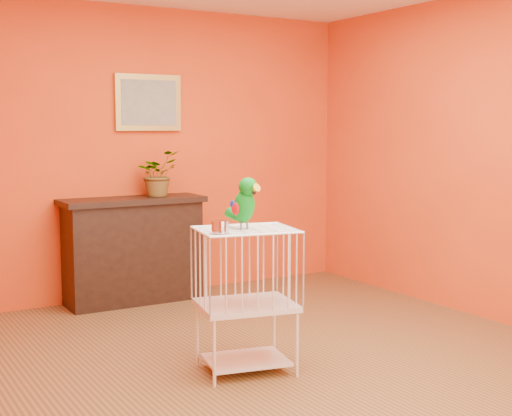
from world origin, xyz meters
TOP-DOWN VIEW (x-y plane):
  - ground at (0.00, 0.00)m, footprint 4.50×4.50m
  - room_shell at (0.00, 0.00)m, footprint 4.50×4.50m
  - console_cabinet at (-0.24, 2.03)m, footprint 1.24×0.45m
  - potted_plant at (-0.00, 2.02)m, footprint 0.50×0.52m
  - framed_picture at (0.00, 2.22)m, footprint 0.62×0.04m
  - birdcage at (-0.28, -0.02)m, footprint 0.67×0.56m
  - feed_cup at (-0.51, -0.11)m, footprint 0.10×0.10m
  - parrot at (-0.30, -0.03)m, footprint 0.17×0.29m

SIDE VIEW (x-z plane):
  - ground at x=0.00m, z-range 0.00..0.00m
  - console_cabinet at x=-0.24m, z-range 0.00..0.92m
  - birdcage at x=-0.28m, z-range 0.02..0.92m
  - feed_cup at x=-0.51m, z-range 0.91..0.98m
  - parrot at x=-0.30m, z-range 0.91..1.23m
  - potted_plant at x=0.00m, z-range 0.92..1.24m
  - room_shell at x=0.00m, z-range -0.67..3.83m
  - framed_picture at x=0.00m, z-range 1.50..2.00m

